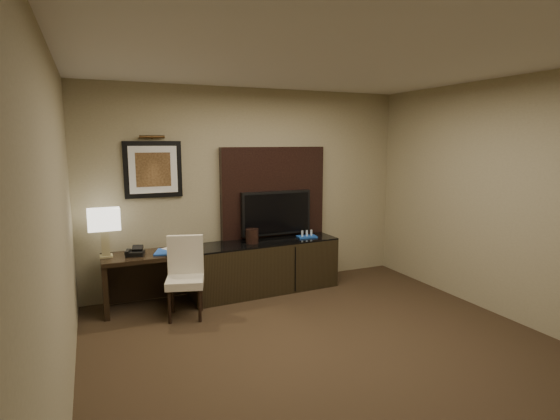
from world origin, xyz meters
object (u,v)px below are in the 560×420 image
desk_phone (135,251)px  ice_bucket (252,236)px  minibar_tray (307,234)px  tv (276,213)px  desk_chair (185,281)px  desk (157,280)px  credenza (264,266)px  table_lamp (105,231)px

desk_phone → ice_bucket: bearing=15.0°
minibar_tray → ice_bucket: bearing=-178.2°
minibar_tray → tv: bearing=151.8°
minibar_tray → desk_chair: bearing=-165.5°
desk → minibar_tray: bearing=-0.4°
tv → ice_bucket: tv is taller
credenza → minibar_tray: minibar_tray is taller
desk → minibar_tray: 2.06m
desk_phone → minibar_tray: (2.26, 0.01, 0.01)m
desk_chair → minibar_tray: 1.86m
desk → credenza: (1.40, -0.00, 0.01)m
desk_chair → desk_phone: 0.72m
desk → tv: size_ratio=1.25×
tv → table_lamp: size_ratio=1.60×
desk_phone → ice_bucket: (1.45, -0.02, 0.06)m
desk_phone → minibar_tray: size_ratio=0.75×
credenza → desk_chair: size_ratio=2.31×
desk → ice_bucket: ice_bucket is taller
table_lamp → desk_phone: bearing=-11.1°
desk_chair → desk_phone: (-0.48, 0.45, 0.29)m
minibar_tray → desk: bearing=179.7°
desk_chair → table_lamp: bearing=162.8°
tv → minibar_tray: bearing=-28.2°
credenza → desk_phone: (-1.64, -0.02, 0.38)m
credenza → ice_bucket: 0.47m
desk → desk_phone: size_ratio=6.34×
credenza → tv: tv is taller
tv → desk_chair: size_ratio=1.16×
table_lamp → minibar_tray: 2.60m
desk → tv: tv is taller
desk → table_lamp: size_ratio=2.00×
tv → minibar_tray: 0.51m
desk → tv: 1.80m
desk → ice_bucket: (1.21, -0.04, 0.44)m
minibar_tray → table_lamp: bearing=178.8°
desk_phone → table_lamp: bearing=-175.4°
desk → desk_chair: (0.24, -0.47, 0.09)m
credenza → desk: bearing=177.6°
desk_phone → minibar_tray: minibar_tray is taller
table_lamp → desk_chair: bearing=-32.7°
desk_chair → minibar_tray: size_ratio=3.25×
desk_phone → minibar_tray: bearing=15.9°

